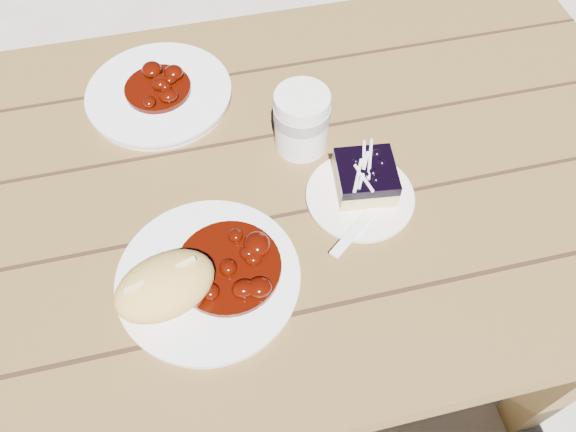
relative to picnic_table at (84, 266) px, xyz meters
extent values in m
plane|color=#ADA89C|center=(0.00, 0.00, -0.59)|extent=(60.00, 60.00, 0.00)
cube|color=brown|center=(0.00, 0.00, 0.14)|extent=(2.00, 0.80, 0.05)
cube|color=brown|center=(0.88, -0.32, -0.24)|extent=(0.07, 0.07, 0.70)
cube|color=brown|center=(0.88, 0.32, -0.24)|extent=(0.07, 0.07, 0.70)
cube|color=brown|center=(0.00, 0.65, -0.15)|extent=(1.80, 0.25, 0.04)
cube|color=brown|center=(0.80, 0.65, -0.38)|extent=(0.06, 0.06, 0.42)
cylinder|color=white|center=(0.22, -0.17, 0.17)|extent=(0.25, 0.25, 0.02)
ellipsoid|color=#DBAD54|center=(0.16, -0.19, 0.21)|extent=(0.16, 0.13, 0.07)
cylinder|color=white|center=(0.46, -0.08, 0.17)|extent=(0.16, 0.16, 0.01)
cube|color=#E5C57D|center=(0.47, -0.06, 0.19)|extent=(0.10, 0.10, 0.03)
cube|color=black|center=(0.47, -0.06, 0.21)|extent=(0.10, 0.10, 0.02)
cylinder|color=white|center=(0.40, 0.05, 0.22)|extent=(0.09, 0.09, 0.11)
cylinder|color=white|center=(0.19, 0.21, 0.17)|extent=(0.25, 0.25, 0.02)
camera|label=1|loc=(0.24, -0.54, 0.87)|focal=35.00mm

